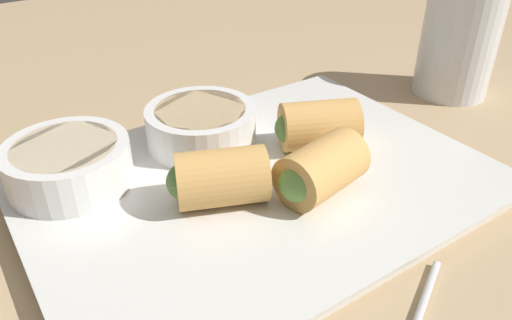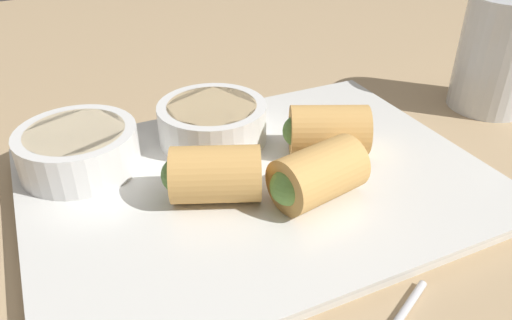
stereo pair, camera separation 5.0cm
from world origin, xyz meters
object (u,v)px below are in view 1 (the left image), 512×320
Objects in this scene: dipping_bowl_far at (68,163)px; drinking_glass at (459,42)px; serving_plate at (256,186)px; dipping_bowl_near at (201,124)px.

drinking_glass is at bearing -4.71° from dipping_bowl_far.
dipping_bowl_near is (-0.79, 7.11, 2.54)cm from serving_plate.
serving_plate is at bearing -83.69° from dipping_bowl_near.
dipping_bowl_near is 1.00× the size of dipping_bowl_far.
serving_plate is 3.75× the size of dipping_bowl_near.
dipping_bowl_near reaches higher than serving_plate.
dipping_bowl_far is 0.81× the size of drinking_glass.
drinking_glass is at bearing 7.99° from serving_plate.
drinking_glass reaches higher than serving_plate.
drinking_glass reaches higher than dipping_bowl_near.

